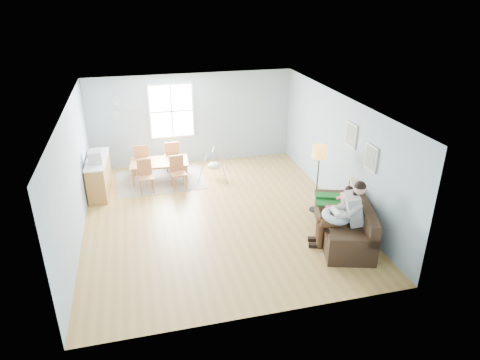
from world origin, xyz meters
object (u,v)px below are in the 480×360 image
object	(u,v)px
chair_nw	(142,157)
counter	(99,175)
monitor	(95,157)
sofa	(346,225)
storage_cube	(355,228)
toddler	(343,202)
floor_lamp	(319,157)
baby_swing	(214,165)
chair_ne	(172,154)
father	(345,212)
chair_se	(178,170)
chair_sw	(145,174)
dining_table	(160,171)

from	to	relation	value
chair_nw	counter	size ratio (longest dim) A/B	0.54
monitor	chair_nw	bearing A→B (deg)	47.32
sofa	monitor	world-z (taller)	monitor
sofa	storage_cube	world-z (taller)	sofa
toddler	storage_cube	xyz separation A→B (m)	(0.20, -0.30, -0.50)
toddler	monitor	bearing A→B (deg)	149.20
floor_lamp	baby_swing	distance (m)	3.33
chair_nw	chair_ne	bearing A→B (deg)	1.52
father	floor_lamp	size ratio (longest dim) A/B	0.89
chair_nw	storage_cube	bearing A→B (deg)	-47.39
baby_swing	monitor	bearing A→B (deg)	-171.90
monitor	counter	bearing A→B (deg)	89.64
floor_lamp	counter	bearing A→B (deg)	155.26
chair_se	baby_swing	bearing A→B (deg)	18.43
chair_nw	sofa	bearing A→B (deg)	-48.17
baby_swing	chair_ne	bearing A→B (deg)	142.40
chair_sw	dining_table	bearing A→B (deg)	55.51
sofa	father	size ratio (longest dim) A/B	1.61
toddler	dining_table	bearing A→B (deg)	133.84
chair_sw	chair_ne	bearing A→B (deg)	55.47
dining_table	chair_se	world-z (taller)	chair_se
father	toddler	distance (m)	0.53
chair_nw	floor_lamp	bearing A→B (deg)	-39.58
chair_sw	counter	distance (m)	1.20
sofa	monitor	size ratio (longest dim) A/B	7.27
toddler	chair_ne	world-z (taller)	toddler
floor_lamp	chair_nw	size ratio (longest dim) A/B	1.83
toddler	baby_swing	world-z (taller)	toddler
chair_nw	baby_swing	bearing A→B (deg)	-22.57
toddler	chair_sw	size ratio (longest dim) A/B	1.05
dining_table	chair_sw	distance (m)	0.76
toddler	storage_cube	size ratio (longest dim) A/B	1.68
father	storage_cube	xyz separation A→B (m)	(0.40, 0.19, -0.53)
sofa	chair_ne	bearing A→B (deg)	125.14
sofa	floor_lamp	bearing A→B (deg)	96.11
dining_table	chair_ne	size ratio (longest dim) A/B	1.72
father	toddler	bearing A→B (deg)	67.66
chair_ne	monitor	distance (m)	2.42
toddler	dining_table	world-z (taller)	toddler
counter	baby_swing	distance (m)	3.06
storage_cube	chair_nw	xyz separation A→B (m)	(-4.26, 4.63, 0.26)
sofa	chair_ne	distance (m)	5.60
chair_ne	chair_nw	bearing A→B (deg)	-178.48
chair_sw	chair_ne	size ratio (longest dim) A/B	0.94
toddler	dining_table	size ratio (longest dim) A/B	0.57
counter	monitor	bearing A→B (deg)	-90.36
father	storage_cube	distance (m)	0.69
storage_cube	sofa	bearing A→B (deg)	157.92
toddler	monitor	world-z (taller)	monitor
toddler	chair_se	distance (m)	4.50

